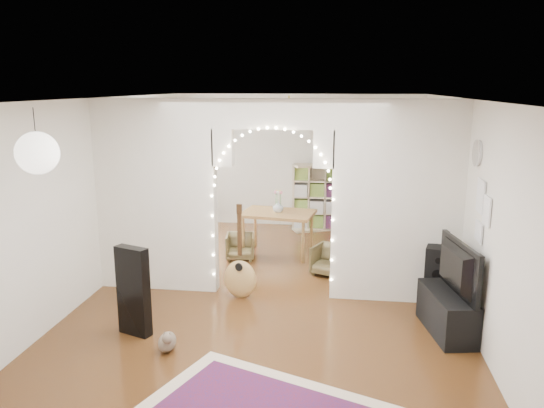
# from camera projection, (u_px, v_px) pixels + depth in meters

# --- Properties ---
(floor) EXTENTS (7.50, 7.50, 0.00)m
(floor) POSITION_uv_depth(u_px,v_px,m) (273.00, 292.00, 7.51)
(floor) COLOR black
(floor) RESTS_ON ground
(ceiling) EXTENTS (5.00, 7.50, 0.02)m
(ceiling) POSITION_uv_depth(u_px,v_px,m) (273.00, 98.00, 6.92)
(ceiling) COLOR white
(ceiling) RESTS_ON wall_back
(wall_back) EXTENTS (5.00, 0.02, 2.70)m
(wall_back) POSITION_uv_depth(u_px,v_px,m) (297.00, 161.00, 10.84)
(wall_back) COLOR silver
(wall_back) RESTS_ON floor
(wall_front) EXTENTS (5.00, 0.02, 2.70)m
(wall_front) POSITION_uv_depth(u_px,v_px,m) (199.00, 315.00, 3.59)
(wall_front) COLOR silver
(wall_front) RESTS_ON floor
(wall_left) EXTENTS (0.02, 7.50, 2.70)m
(wall_left) POSITION_uv_depth(u_px,v_px,m) (99.00, 194.00, 7.54)
(wall_left) COLOR silver
(wall_left) RESTS_ON floor
(wall_right) EXTENTS (0.02, 7.50, 2.70)m
(wall_right) POSITION_uv_depth(u_px,v_px,m) (463.00, 205.00, 6.88)
(wall_right) COLOR silver
(wall_right) RESTS_ON floor
(divider_wall) EXTENTS (5.00, 0.20, 2.70)m
(divider_wall) POSITION_uv_depth(u_px,v_px,m) (273.00, 194.00, 7.20)
(divider_wall) COLOR silver
(divider_wall) RESTS_ON floor
(fairy_lights) EXTENTS (1.64, 0.04, 1.60)m
(fairy_lights) POSITION_uv_depth(u_px,v_px,m) (272.00, 187.00, 7.04)
(fairy_lights) COLOR #FFEABF
(fairy_lights) RESTS_ON divider_wall
(window) EXTENTS (0.04, 1.20, 1.40)m
(window) POSITION_uv_depth(u_px,v_px,m) (147.00, 165.00, 9.25)
(window) COLOR white
(window) RESTS_ON wall_left
(wall_clock) EXTENTS (0.03, 0.31, 0.31)m
(wall_clock) POSITION_uv_depth(u_px,v_px,m) (478.00, 153.00, 6.14)
(wall_clock) COLOR white
(wall_clock) RESTS_ON wall_right
(picture_frames) EXTENTS (0.02, 0.50, 0.70)m
(picture_frames) POSITION_uv_depth(u_px,v_px,m) (482.00, 211.00, 5.89)
(picture_frames) COLOR white
(picture_frames) RESTS_ON wall_right
(paper_lantern) EXTENTS (0.40, 0.40, 0.40)m
(paper_lantern) POSITION_uv_depth(u_px,v_px,m) (37.00, 153.00, 4.95)
(paper_lantern) COLOR white
(paper_lantern) RESTS_ON ceiling
(ceiling_fan) EXTENTS (1.10, 1.10, 0.30)m
(ceiling_fan) POSITION_uv_depth(u_px,v_px,m) (289.00, 114.00, 8.92)
(ceiling_fan) COLOR gold
(ceiling_fan) RESTS_ON ceiling
(guitar_case) EXTENTS (0.43, 0.27, 1.07)m
(guitar_case) POSITION_uv_depth(u_px,v_px,m) (133.00, 291.00, 6.14)
(guitar_case) COLOR black
(guitar_case) RESTS_ON floor
(acoustic_guitar) EXTENTS (0.48, 0.31, 1.12)m
(acoustic_guitar) POSITION_uv_depth(u_px,v_px,m) (240.00, 264.00, 7.21)
(acoustic_guitar) COLOR tan
(acoustic_guitar) RESTS_ON floor
(tabby_cat) EXTENTS (0.28, 0.43, 0.29)m
(tabby_cat) POSITION_uv_depth(u_px,v_px,m) (167.00, 341.00, 5.82)
(tabby_cat) COLOR brown
(tabby_cat) RESTS_ON floor
(floor_speaker) EXTENTS (0.39, 0.36, 0.84)m
(floor_speaker) POSITION_uv_depth(u_px,v_px,m) (438.00, 278.00, 6.88)
(floor_speaker) COLOR black
(floor_speaker) RESTS_ON floor
(media_console) EXTENTS (0.58, 1.06, 0.50)m
(media_console) POSITION_uv_depth(u_px,v_px,m) (447.00, 313.00, 6.24)
(media_console) COLOR black
(media_console) RESTS_ON floor
(tv) EXTENTS (0.34, 1.08, 0.62)m
(tv) POSITION_uv_depth(u_px,v_px,m) (450.00, 268.00, 6.12)
(tv) COLOR black
(tv) RESTS_ON media_console
(bookcase) EXTENTS (1.33, 0.84, 1.34)m
(bookcase) POSITION_uv_depth(u_px,v_px,m) (325.00, 197.00, 10.67)
(bookcase) COLOR #CAB392
(bookcase) RESTS_ON floor
(dining_table) EXTENTS (1.31, 0.98, 0.76)m
(dining_table) POSITION_uv_depth(u_px,v_px,m) (278.00, 216.00, 9.04)
(dining_table) COLOR brown
(dining_table) RESTS_ON floor
(flower_vase) EXTENTS (0.21, 0.21, 0.19)m
(flower_vase) POSITION_uv_depth(u_px,v_px,m) (278.00, 207.00, 9.01)
(flower_vase) COLOR silver
(flower_vase) RESTS_ON dining_table
(dining_chair_left) EXTENTS (0.52, 0.54, 0.43)m
(dining_chair_left) POSITION_uv_depth(u_px,v_px,m) (240.00, 246.00, 8.92)
(dining_chair_left) COLOR brown
(dining_chair_left) RESTS_ON floor
(dining_chair_right) EXTENTS (0.64, 0.65, 0.46)m
(dining_chair_right) POSITION_uv_depth(u_px,v_px,m) (330.00, 260.00, 8.18)
(dining_chair_right) COLOR brown
(dining_chair_right) RESTS_ON floor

